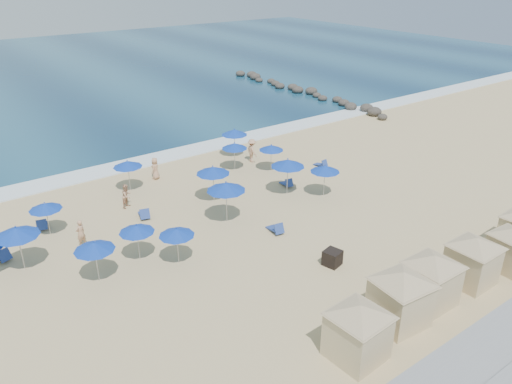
{
  "coord_description": "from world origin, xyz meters",
  "views": [
    {
      "loc": [
        -15.71,
        -19.68,
        14.59
      ],
      "look_at": [
        0.96,
        3.0,
        1.49
      ],
      "focal_mm": 35.0,
      "sensor_mm": 36.0,
      "label": 1
    }
  ],
  "objects_px": {
    "umbrella_2": "(45,206)",
    "beachgoer_3": "(155,168)",
    "rock_jetty": "(303,91)",
    "cabana_0": "(359,325)",
    "cabana_2": "(432,273)",
    "umbrella_12": "(16,232)",
    "beachgoer_0": "(81,233)",
    "umbrella_8": "(288,163)",
    "umbrella_3": "(177,232)",
    "umbrella_11": "(325,169)",
    "trash_bin": "(332,258)",
    "umbrella_1": "(94,246)",
    "umbrella_6": "(226,187)",
    "umbrella_9": "(234,132)",
    "cabana_1": "(401,291)",
    "umbrella_5": "(213,170)",
    "cabana_3": "(474,254)",
    "umbrella_13": "(137,229)",
    "beachgoer_1": "(127,196)",
    "beachgoer_2": "(252,151)",
    "umbrella_4": "(128,164)",
    "umbrella_10": "(271,148)",
    "umbrella_7": "(234,146)"
  },
  "relations": [
    {
      "from": "beachgoer_2",
      "to": "umbrella_4",
      "type": "bearing_deg",
      "value": 93.5
    },
    {
      "from": "beachgoer_2",
      "to": "beachgoer_1",
      "type": "bearing_deg",
      "value": 105.79
    },
    {
      "from": "umbrella_2",
      "to": "umbrella_6",
      "type": "xyz_separation_m",
      "value": [
        9.25,
        -4.75,
        0.5
      ]
    },
    {
      "from": "beachgoer_0",
      "to": "umbrella_8",
      "type": "bearing_deg",
      "value": 150.04
    },
    {
      "from": "beachgoer_1",
      "to": "umbrella_10",
      "type": "bearing_deg",
      "value": -36.03
    },
    {
      "from": "umbrella_6",
      "to": "umbrella_8",
      "type": "height_order",
      "value": "umbrella_6"
    },
    {
      "from": "cabana_2",
      "to": "umbrella_5",
      "type": "xyz_separation_m",
      "value": [
        -2.27,
        15.24,
        0.58
      ]
    },
    {
      "from": "beachgoer_1",
      "to": "umbrella_5",
      "type": "bearing_deg",
      "value": -59.7
    },
    {
      "from": "umbrella_8",
      "to": "cabana_1",
      "type": "bearing_deg",
      "value": -109.19
    },
    {
      "from": "cabana_3",
      "to": "beachgoer_0",
      "type": "distance_m",
      "value": 20.72
    },
    {
      "from": "umbrella_8",
      "to": "umbrella_9",
      "type": "xyz_separation_m",
      "value": [
        1.16,
        8.11,
        -0.19
      ]
    },
    {
      "from": "trash_bin",
      "to": "umbrella_10",
      "type": "xyz_separation_m",
      "value": [
        5.42,
        12.21,
        1.43
      ]
    },
    {
      "from": "umbrella_2",
      "to": "beachgoer_3",
      "type": "distance_m",
      "value": 9.53
    },
    {
      "from": "umbrella_8",
      "to": "umbrella_10",
      "type": "relative_size",
      "value": 1.23
    },
    {
      "from": "cabana_3",
      "to": "umbrella_3",
      "type": "bearing_deg",
      "value": 136.96
    },
    {
      "from": "umbrella_4",
      "to": "beachgoer_0",
      "type": "height_order",
      "value": "umbrella_4"
    },
    {
      "from": "umbrella_2",
      "to": "umbrella_4",
      "type": "xyz_separation_m",
      "value": [
        6.32,
        3.07,
        0.13
      ]
    },
    {
      "from": "cabana_2",
      "to": "trash_bin",
      "type": "bearing_deg",
      "value": 105.39
    },
    {
      "from": "beachgoer_3",
      "to": "trash_bin",
      "type": "bearing_deg",
      "value": 60.76
    },
    {
      "from": "umbrella_3",
      "to": "umbrella_11",
      "type": "relative_size",
      "value": 0.94
    },
    {
      "from": "umbrella_10",
      "to": "umbrella_13",
      "type": "distance_m",
      "value": 14.52
    },
    {
      "from": "rock_jetty",
      "to": "umbrella_6",
      "type": "xyz_separation_m",
      "value": [
        -25.11,
        -21.69,
        1.98
      ]
    },
    {
      "from": "cabana_1",
      "to": "umbrella_8",
      "type": "bearing_deg",
      "value": 70.81
    },
    {
      "from": "umbrella_3",
      "to": "umbrella_9",
      "type": "height_order",
      "value": "umbrella_9"
    },
    {
      "from": "beachgoer_0",
      "to": "umbrella_1",
      "type": "bearing_deg",
      "value": 59.45
    },
    {
      "from": "umbrella_2",
      "to": "umbrella_3",
      "type": "distance_m",
      "value": 8.5
    },
    {
      "from": "umbrella_12",
      "to": "beachgoer_3",
      "type": "height_order",
      "value": "umbrella_12"
    },
    {
      "from": "trash_bin",
      "to": "umbrella_8",
      "type": "distance_m",
      "value": 9.22
    },
    {
      "from": "umbrella_3",
      "to": "beachgoer_0",
      "type": "height_order",
      "value": "umbrella_3"
    },
    {
      "from": "cabana_1",
      "to": "umbrella_11",
      "type": "xyz_separation_m",
      "value": [
        6.45,
        11.57,
        0.32
      ]
    },
    {
      "from": "cabana_3",
      "to": "umbrella_2",
      "type": "xyz_separation_m",
      "value": [
        -15.47,
        17.25,
        0.25
      ]
    },
    {
      "from": "umbrella_8",
      "to": "umbrella_9",
      "type": "bearing_deg",
      "value": 81.88
    },
    {
      "from": "cabana_3",
      "to": "umbrella_11",
      "type": "height_order",
      "value": "cabana_3"
    },
    {
      "from": "cabana_0",
      "to": "umbrella_6",
      "type": "bearing_deg",
      "value": 80.46
    },
    {
      "from": "umbrella_9",
      "to": "beachgoer_3",
      "type": "bearing_deg",
      "value": -176.81
    },
    {
      "from": "umbrella_1",
      "to": "umbrella_11",
      "type": "bearing_deg",
      "value": 2.34
    },
    {
      "from": "cabana_2",
      "to": "umbrella_12",
      "type": "xyz_separation_m",
      "value": [
        -14.55,
        14.14,
        0.6
      ]
    },
    {
      "from": "umbrella_13",
      "to": "beachgoer_1",
      "type": "height_order",
      "value": "umbrella_13"
    },
    {
      "from": "umbrella_7",
      "to": "beachgoer_1",
      "type": "relative_size",
      "value": 1.4
    },
    {
      "from": "umbrella_3",
      "to": "umbrella_5",
      "type": "distance_m",
      "value": 7.68
    },
    {
      "from": "trash_bin",
      "to": "cabana_2",
      "type": "bearing_deg",
      "value": -88.83
    },
    {
      "from": "umbrella_3",
      "to": "beachgoer_0",
      "type": "relative_size",
      "value": 1.34
    },
    {
      "from": "rock_jetty",
      "to": "umbrella_9",
      "type": "height_order",
      "value": "umbrella_9"
    },
    {
      "from": "umbrella_9",
      "to": "cabana_2",
      "type": "bearing_deg",
      "value": -99.36
    },
    {
      "from": "umbrella_6",
      "to": "cabana_3",
      "type": "bearing_deg",
      "value": -63.53
    },
    {
      "from": "cabana_2",
      "to": "umbrella_3",
      "type": "relative_size",
      "value": 2.1
    },
    {
      "from": "rock_jetty",
      "to": "cabana_0",
      "type": "bearing_deg",
      "value": -128.36
    },
    {
      "from": "umbrella_5",
      "to": "umbrella_4",
      "type": "bearing_deg",
      "value": 128.17
    },
    {
      "from": "cabana_2",
      "to": "umbrella_12",
      "type": "distance_m",
      "value": 20.29
    },
    {
      "from": "umbrella_3",
      "to": "umbrella_1",
      "type": "bearing_deg",
      "value": 167.07
    }
  ]
}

